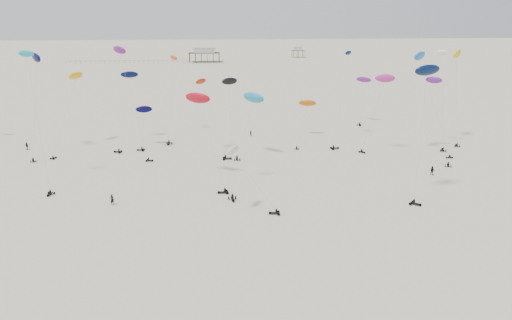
{
  "coord_description": "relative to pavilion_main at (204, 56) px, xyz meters",
  "views": [
    {
      "loc": [
        -8.26,
        2.77,
        32.34
      ],
      "look_at": [
        0.0,
        88.0,
        7.0
      ],
      "focal_mm": 35.0,
      "sensor_mm": 36.0,
      "label": 1
    }
  ],
  "objects": [
    {
      "name": "ground_plane",
      "position": [
        10.0,
        -150.0,
        -4.22
      ],
      "size": [
        900.0,
        900.0,
        0.0
      ],
      "primitive_type": "plane",
      "color": "beige"
    },
    {
      "name": "pavilion_main",
      "position": [
        0.0,
        0.0,
        0.0
      ],
      "size": [
        21.0,
        13.0,
        9.8
      ],
      "color": "brown",
      "rests_on": "ground"
    },
    {
      "name": "pavilion_small",
      "position": [
        70.0,
        30.0,
        -0.74
      ],
      "size": [
        9.0,
        7.0,
        8.0
      ],
      "color": "brown",
      "rests_on": "ground"
    },
    {
      "name": "pier_fence",
      "position": [
        -52.0,
        -0.0,
        -3.45
      ],
      "size": [
        80.2,
        0.2,
        1.5
      ],
      "color": "black",
      "rests_on": "ground"
    },
    {
      "name": "rig_0",
      "position": [
        48.31,
        -200.95,
        6.41
      ],
      "size": [
        5.5,
        9.21,
        14.25
      ],
      "rotation": [
        0.0,
        0.0,
        3.09
      ],
      "color": "black",
      "rests_on": "ground"
    },
    {
      "name": "rig_1",
      "position": [
        58.36,
        -232.09,
        7.81
      ],
      "size": [
        3.37,
        8.97,
        23.87
      ],
      "rotation": [
        0.0,
        0.0,
        6.07
      ],
      "color": "black",
      "rests_on": "ground"
    },
    {
      "name": "rig_2",
      "position": [
        8.07,
        -269.24,
        2.78
      ],
      "size": [
        9.24,
        4.86,
        12.09
      ],
      "rotation": [
        0.0,
        0.0,
        1.47
      ],
      "color": "black",
      "rests_on": "ground"
    },
    {
      "name": "rig_3",
      "position": [
        -30.47,
        -251.59,
        11.08
      ],
      "size": [
        6.99,
        12.13,
        26.29
      ],
      "rotation": [
        0.0,
        0.0,
        2.94
      ],
      "color": "black",
      "rests_on": "ground"
    },
    {
      "name": "rig_4",
      "position": [
        39.19,
        -264.52,
        14.59
      ],
      "size": [
        6.35,
        8.41,
        24.12
      ],
      "rotation": [
        0.0,
        0.0,
        3.93
      ],
      "color": "black",
      "rests_on": "ground"
    },
    {
      "name": "rig_5",
      "position": [
        -31.38,
        -220.68,
        10.69
      ],
      "size": [
        5.97,
        17.98,
        21.78
      ],
      "rotation": [
        0.0,
        0.0,
        5.8
      ],
      "color": "black",
      "rests_on": "ground"
    },
    {
      "name": "rig_6",
      "position": [
        42.31,
        -233.78,
        10.58
      ],
      "size": [
        8.21,
        3.64,
        18.76
      ],
      "rotation": [
        0.0,
        0.0,
        3.68
      ],
      "color": "black",
      "rests_on": "ground"
    },
    {
      "name": "rig_7",
      "position": [
        2.69,
        -233.23,
        5.09
      ],
      "size": [
        8.25,
        10.57,
        18.37
      ],
      "rotation": [
        0.0,
        0.0,
        4.67
      ],
      "color": "black",
      "rests_on": "ground"
    },
    {
      "name": "rig_8",
      "position": [
        -38.01,
        -225.96,
        14.71
      ],
      "size": [
        4.31,
        14.47,
        24.12
      ],
      "rotation": [
        0.0,
        0.0,
        0.38
      ],
      "color": "black",
      "rests_on": "ground"
    },
    {
      "name": "rig_9",
      "position": [
        -14.42,
        -223.76,
        2.71
      ],
      "size": [
        4.23,
        7.46,
        10.48
      ],
      "rotation": [
        0.0,
        0.0,
        1.46
      ],
      "color": "black",
      "rests_on": "ground"
    },
    {
      "name": "rig_10",
      "position": [
        -18.76,
        -218.27,
        8.96
      ],
      "size": [
        5.21,
        16.29,
        21.11
      ],
      "rotation": [
        0.0,
        0.0,
        1.34
      ],
      "color": "black",
      "rests_on": "ground"
    },
    {
      "name": "rig_11",
      "position": [
        34.65,
        -226.22,
        4.53
      ],
      "size": [
        8.58,
        15.31,
        25.45
      ],
      "rotation": [
        0.0,
        0.0,
        4.88
      ],
      "color": "black",
      "rests_on": "ground"
    },
    {
      "name": "rig_13",
      "position": [
        51.12,
        -235.49,
        16.28
      ],
      "size": [
        10.05,
        9.71,
        24.45
      ],
      "rotation": [
        0.0,
        0.0,
        1.82
      ],
      "color": "black",
      "rests_on": "ground"
    },
    {
      "name": "rig_14",
      "position": [
        -17.32,
        -229.35,
        16.63
      ],
      "size": [
        9.67,
        12.52,
        25.99
      ],
      "rotation": [
        0.0,
        0.0,
        4.48
      ],
      "color": "black",
      "rests_on": "ground"
    },
    {
      "name": "rig_15",
      "position": [
        11.66,
        -234.24,
        7.86
      ],
      "size": [
        8.03,
        8.52,
        15.18
      ],
      "rotation": [
        0.0,
        0.0,
        0.03
      ],
      "color": "black",
      "rests_on": "ground"
    },
    {
      "name": "rig_16",
      "position": [
        64.69,
        -225.03,
        15.34
      ],
      "size": [
        5.09,
        11.22,
        23.68
      ],
      "rotation": [
        0.0,
        0.0,
        6.05
      ],
      "color": "black",
      "rests_on": "ground"
    },
    {
      "name": "rig_17",
      "position": [
        0.42,
        -250.53,
        9.48
      ],
      "size": [
        8.59,
        14.3,
        18.96
      ],
      "rotation": [
        0.0,
        0.0,
        1.69
      ],
      "color": "black",
      "rests_on": "ground"
    },
    {
      "name": "rig_18",
      "position": [
        5.72,
        -259.11,
        5.32
      ],
      "size": [
        3.32,
        11.89,
        21.23
      ],
      "rotation": [
        0.0,
        0.0,
        3.23
      ],
      "color": "black",
      "rests_on": "ground"
    },
    {
      "name": "rig_19",
      "position": [
        54.96,
        -237.38,
        7.31
      ],
      "size": [
        4.95,
        18.04,
        21.61
      ],
      "rotation": [
        0.0,
        0.0,
        5.83
      ],
      "color": "black",
      "rests_on": "ground"
    },
    {
      "name": "rig_20",
      "position": [
        -7.82,
        -214.04,
        7.73
      ],
      "size": [
        3.82,
        17.96,
        24.24
      ],
      "rotation": [
        0.0,
        0.0,
        2.96
      ],
      "color": "black",
      "rests_on": "ground"
    },
    {
      "name": "rig_21",
      "position": [
        27.8,
        -217.39,
        3.57
      ],
      "size": [
        8.61,
        17.3,
        17.29
      ],
      "rotation": [
        0.0,
        0.0,
        6.12
      ],
      "color": "black",
      "rests_on": "ground"
    },
    {
      "name": "spectator_0",
      "position": [
        -15.48,
        -263.54,
        -4.22
      ],
      "size": [
        0.95,
        0.77,
        2.28
      ],
      "primitive_type": "imported",
      "rotation": [
        0.0,
        0.0,
        2.88
      ],
      "color": "black",
      "rests_on": "ground"
    },
    {
      "name": "spectator_1",
      "position": [
        47.52,
        -253.08,
        -4.22
      ],
      "size": [
        1.29,
        1.12,
        2.29
      ],
      "primitive_type": "imported",
      "rotation": [
        0.0,
        0.0,
        5.76
      ],
      "color": "black",
      "rests_on": "ground"
    },
    {
      "name": "spectator_2",
      "position": [
        -42.89,
        -224.13,
        -4.22
      ],
      "size": [
        1.5,
        1.38,
        2.26
      ],
      "primitive_type": "imported",
      "rotation": [
        0.0,
        0.0,
        5.63
      ],
      "color": "black",
      "rests_on": "ground"
    },
    {
      "name": "spectator_3",
      "position": [
        13.07,
        -215.39,
        -4.22
      ],
      "size": [
        0.72,
        0.53,
        1.88
      ],
      "primitive_type": "imported",
      "rotation": [
        0.0,
        0.0,
        3.05
      ],
      "color": "black",
      "rests_on": "ground"
    }
  ]
}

